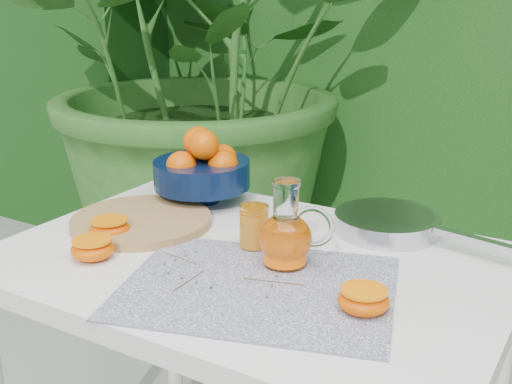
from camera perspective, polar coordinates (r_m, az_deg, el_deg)
The scene contains 10 objects.
potted_plant_left at distance 2.70m, azimuth -3.94°, elevation 12.06°, with size 1.98×1.98×1.98m, color #286221.
white_table at distance 1.32m, azimuth -0.45°, elevation -9.00°, with size 1.00×0.70×0.75m.
placemat at distance 1.16m, azimuth 0.21°, elevation -8.42°, with size 0.48×0.37×0.00m, color #0D114C.
cutting_board at distance 1.46m, azimuth -10.15°, elevation -2.55°, with size 0.31×0.31×0.02m, color #A87D4C.
fruit_bowl at distance 1.58m, azimuth -4.73°, elevation 2.16°, with size 0.31×0.31×0.19m.
juice_pitcher at distance 1.22m, azimuth 2.71°, elevation -3.95°, with size 0.15×0.12×0.17m.
juice_tumbler at distance 1.31m, azimuth -0.16°, elevation -3.16°, with size 0.08×0.08×0.09m.
saute_pan at distance 1.43m, azimuth 11.65°, elevation -2.66°, with size 0.41×0.27×0.04m.
orange_halves at distance 1.24m, azimuth -7.07°, elevation -5.65°, with size 0.69×0.20×0.04m.
thyme_sprigs at distance 1.20m, azimuth -3.59°, elevation -7.19°, with size 0.31×0.19×0.01m.
Camera 1 is at (0.51, -1.06, 1.27)m, focal length 45.00 mm.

